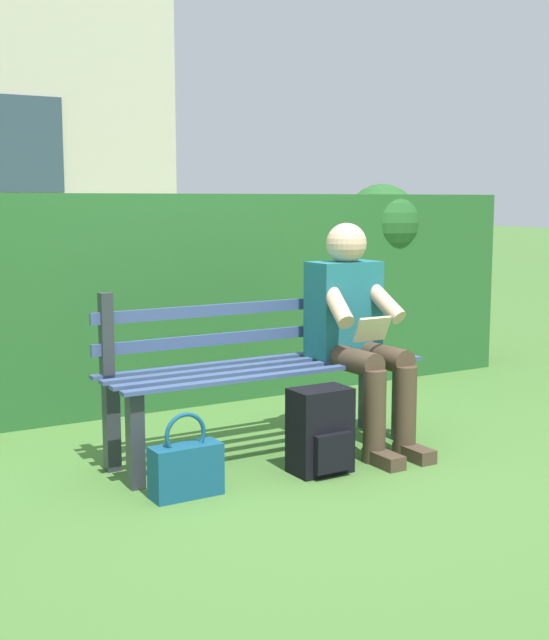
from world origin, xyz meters
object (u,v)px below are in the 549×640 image
(person_seated, at_px, (357,328))
(handbag, at_px, (186,468))
(park_bench, at_px, (259,370))
(backpack, at_px, (321,431))

(person_seated, relative_size, handbag, 3.10)
(person_seated, height_order, handbag, person_seated)
(park_bench, distance_m, handbag, 0.83)
(person_seated, xyz_separation_m, backpack, (0.43, 0.30, -0.44))
(park_bench, height_order, backpack, park_bench)
(backpack, height_order, handbag, backpack)
(park_bench, relative_size, handbag, 4.43)
(person_seated, bearing_deg, backpack, 34.56)
(backpack, relative_size, handbag, 1.08)
(person_seated, height_order, backpack, person_seated)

